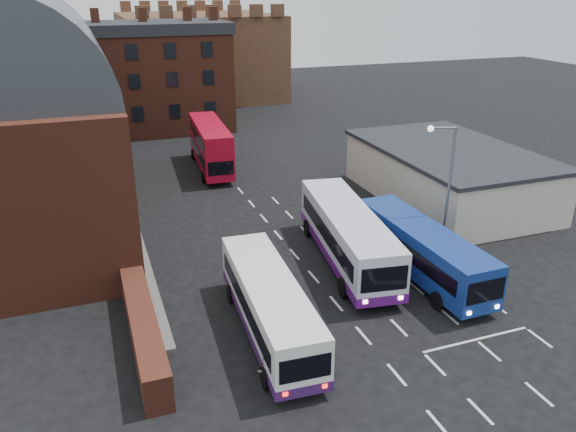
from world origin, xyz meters
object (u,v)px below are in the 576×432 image
object	(u,v)px
bus_red_double	(211,146)
pedestrian_red	(273,371)
bus_white_outbound	(269,302)
bus_blue	(422,248)
bus_white_inbound	(347,233)
pedestrian_beige	(265,369)
street_lamp	(445,181)

from	to	relation	value
bus_red_double	pedestrian_red	distance (m)	31.40
bus_white_outbound	bus_red_double	xyz separation A→B (m)	(3.33, 27.10, 0.55)
bus_red_double	pedestrian_red	bearing A→B (deg)	85.91
bus_red_double	pedestrian_red	size ratio (longest dim) A/B	6.07
pedestrian_red	bus_blue	bearing A→B (deg)	-174.92
bus_white_outbound	bus_red_double	distance (m)	27.31
bus_white_inbound	bus_blue	xyz separation A→B (m)	(3.35, -3.06, -0.21)
pedestrian_red	pedestrian_beige	size ratio (longest dim) A/B	1.21
bus_blue	street_lamp	distance (m)	4.40
pedestrian_beige	bus_red_double	bearing A→B (deg)	-119.62
bus_white_inbound	street_lamp	world-z (taller)	street_lamp
bus_white_inbound	street_lamp	distance (m)	6.61
bus_white_inbound	pedestrian_red	world-z (taller)	bus_white_inbound
bus_red_double	bus_blue	bearing A→B (deg)	109.95
bus_white_inbound	pedestrian_red	distance (m)	12.61
bus_red_double	pedestrian_beige	bearing A→B (deg)	85.34
bus_white_outbound	bus_white_inbound	bearing A→B (deg)	42.55
bus_blue	pedestrian_beige	size ratio (longest dim) A/B	7.49
bus_blue	street_lamp	bearing A→B (deg)	-144.80
street_lamp	pedestrian_beige	bearing A→B (deg)	-150.71
pedestrian_red	street_lamp	bearing A→B (deg)	-173.81
street_lamp	bus_white_inbound	bearing A→B (deg)	166.44
bus_red_double	pedestrian_beige	size ratio (longest dim) A/B	7.36
bus_white_outbound	street_lamp	xyz separation A→B (m)	(12.59, 4.31, 3.37)
bus_red_double	street_lamp	distance (m)	24.77
bus_white_outbound	bus_white_inbound	distance (m)	8.95
bus_blue	pedestrian_red	world-z (taller)	bus_blue
bus_white_outbound	pedestrian_beige	world-z (taller)	bus_white_outbound
bus_white_outbound	street_lamp	world-z (taller)	street_lamp
pedestrian_red	bus_white_outbound	bearing A→B (deg)	-131.09
bus_blue	street_lamp	world-z (taller)	street_lamp
bus_blue	pedestrian_beige	xyz separation A→B (m)	(-11.67, -6.16, -1.05)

